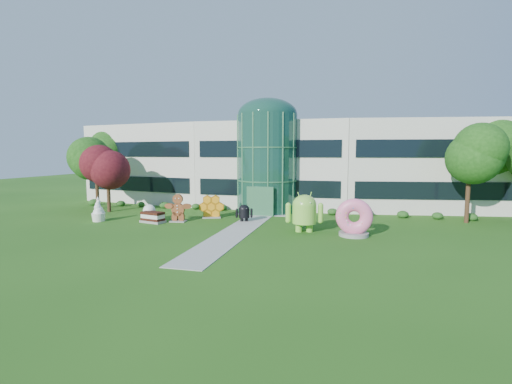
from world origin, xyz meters
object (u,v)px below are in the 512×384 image
(android_green, at_px, (304,210))
(donut, at_px, (354,217))
(gingerbread, at_px, (178,208))
(android_black, at_px, (244,212))

(android_green, relative_size, donut, 1.21)
(gingerbread, bearing_deg, android_black, 8.26)
(android_green, bearing_deg, donut, -19.44)
(android_green, relative_size, android_black, 1.91)
(donut, height_order, gingerbread, donut)
(android_black, relative_size, gingerbread, 0.66)
(android_black, relative_size, donut, 0.64)
(android_green, distance_m, gingerbread, 11.24)
(android_black, height_order, gingerbread, gingerbread)
(android_black, bearing_deg, gingerbread, 178.30)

